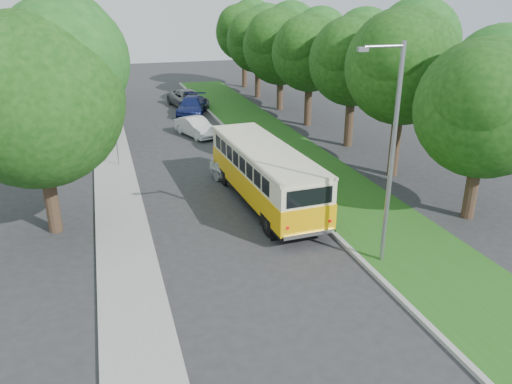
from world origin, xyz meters
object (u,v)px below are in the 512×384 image
object	(u,v)px
car_blue	(192,106)
lamppost_far	(106,85)
car_grey	(188,99)
car_silver	(240,172)
vintage_bus	(265,175)
lamppost_near	(390,151)
car_white	(196,127)

from	to	relation	value
car_blue	lamppost_far	bearing A→B (deg)	-110.69
car_blue	car_grey	bearing A→B (deg)	104.22
car_grey	car_blue	bearing A→B (deg)	-104.56
car_silver	lamppost_far	bearing A→B (deg)	107.94
lamppost_far	vintage_bus	size ratio (longest dim) A/B	0.77
lamppost_near	lamppost_far	world-z (taller)	lamppost_near
lamppost_near	car_grey	bearing A→B (deg)	93.61
lamppost_near	car_silver	distance (m)	10.60
lamppost_far	car_white	distance (m)	6.89
lamppost_far	car_grey	size ratio (longest dim) A/B	1.39
lamppost_near	vintage_bus	world-z (taller)	lamppost_near
vintage_bus	car_blue	size ratio (longest dim) A/B	1.90
car_blue	vintage_bus	bearing A→B (deg)	-71.78
lamppost_near	lamppost_far	distance (m)	20.53
car_silver	car_white	distance (m)	10.32
vintage_bus	car_white	distance (m)	13.22
car_silver	car_blue	bearing A→B (deg)	71.31
lamppost_near	car_silver	bearing A→B (deg)	106.07
lamppost_far	car_blue	xyz separation A→B (m)	(6.78, 8.25, -3.38)
vintage_bus	car_grey	world-z (taller)	vintage_bus
car_blue	lamppost_near	bearing A→B (deg)	-66.74
lamppost_far	car_silver	world-z (taller)	lamppost_far
lamppost_near	car_blue	bearing A→B (deg)	94.54
car_white	lamppost_far	bearing A→B (deg)	174.39
car_white	car_blue	xyz separation A→B (m)	(0.98, 6.88, 0.08)
car_grey	lamppost_far	bearing A→B (deg)	-131.86
lamppost_near	lamppost_far	bearing A→B (deg)	115.71
lamppost_near	lamppost_far	xyz separation A→B (m)	(-8.91, 18.50, -0.25)
vintage_bus	car_grey	xyz separation A→B (m)	(0.42, 23.13, -0.69)
lamppost_far	vintage_bus	distance (m)	13.79
lamppost_near	car_white	distance (m)	20.45
car_silver	car_white	bearing A→B (deg)	75.33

